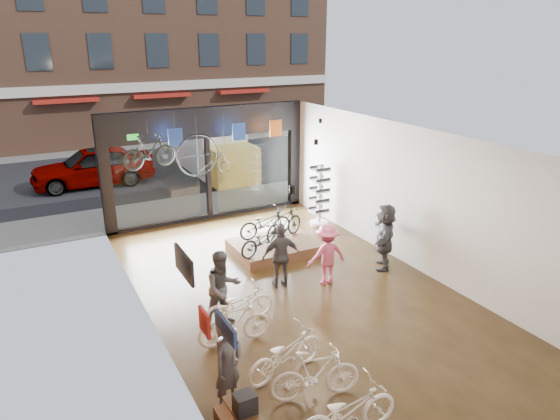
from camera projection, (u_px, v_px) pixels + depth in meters
ground_plane at (295, 291)px, 12.36m from camera, size 7.00×12.00×0.04m
ceiling at (297, 138)px, 11.09m from camera, size 7.00×12.00×0.04m
wall_left at (146, 247)px, 10.17m from camera, size 0.04×12.00×3.80m
wall_right at (411, 197)px, 13.28m from camera, size 0.04×12.00×3.80m
wall_back at (517, 356)px, 6.71m from camera, size 7.00×0.04×3.80m
storefront at (208, 164)px, 16.73m from camera, size 7.00×0.26×3.80m
exit_sign at (133, 137)px, 15.19m from camera, size 0.35×0.06×0.18m
street_road at (147, 163)px, 24.87m from camera, size 30.00×18.00×0.02m
sidewalk_near at (199, 206)px, 18.34m from camera, size 30.00×2.40×0.12m
sidewalk_far at (130, 146)px, 28.18m from camera, size 30.00×2.00×0.12m
opposite_building at (108, 16)px, 27.97m from camera, size 26.00×5.00×14.00m
street_car at (93, 166)px, 20.80m from camera, size 4.87×1.96×1.66m
box_truck at (217, 150)px, 22.11m from camera, size 2.02×6.06×2.39m
floor_bike_0 at (347, 411)px, 7.73m from camera, size 1.79×0.71×0.93m
floor_bike_1 at (315, 374)px, 8.54m from camera, size 1.68×0.83×0.97m
floor_bike_2 at (285, 353)px, 9.17m from camera, size 1.78×0.90×0.89m
floor_bike_3 at (234, 323)px, 10.09m from camera, size 1.57×0.59×0.92m
floor_bike_4 at (239, 304)px, 10.90m from camera, size 1.60×0.58×0.83m
display_platform at (275, 247)px, 14.53m from camera, size 2.40×1.80×0.30m
display_bike_left at (264, 240)px, 13.60m from camera, size 1.64×0.88×0.82m
display_bike_mid at (284, 224)px, 14.57m from camera, size 1.63×1.03×0.95m
display_bike_right at (265, 223)px, 14.73m from camera, size 1.69×0.62×0.88m
customer_0 at (228, 365)px, 8.25m from camera, size 0.72×0.63×1.65m
customer_1 at (223, 289)px, 10.64m from camera, size 0.90×0.73×1.73m
customer_2 at (281, 256)px, 12.32m from camera, size 1.03×0.57×1.66m
customer_3 at (327, 255)px, 12.47m from camera, size 1.07×0.67×1.59m
customer_5 at (385, 236)px, 13.32m from camera, size 1.46×1.65×1.81m
sunglasses_rack at (319, 196)px, 16.35m from camera, size 0.68×0.59×2.01m
wall_merch at (216, 363)px, 7.51m from camera, size 0.40×2.40×2.60m
penny_farthing at (206, 156)px, 15.21m from camera, size 1.64×0.06×1.31m
hung_bike at (149, 151)px, 13.86m from camera, size 1.64×0.77×0.95m
jersey_left at (176, 137)px, 15.12m from camera, size 0.45×0.03×0.55m
jersey_mid at (239, 132)px, 16.05m from camera, size 0.45×0.03×0.55m
jersey_right at (276, 128)px, 16.64m from camera, size 0.45×0.03×0.55m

